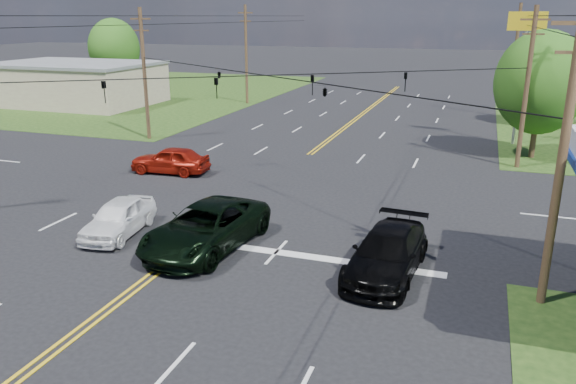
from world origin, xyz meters
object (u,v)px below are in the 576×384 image
at_px(tree_right_b, 561,76).
at_px(pickup_dkgreen, 206,227).
at_px(tree_far_l, 114,48).
at_px(pole_nw, 144,73).
at_px(suv_black, 387,253).
at_px(pole_ne, 527,87).
at_px(pickup_white, 119,217).
at_px(tree_right_a, 541,83).
at_px(pole_right_far, 515,60).
at_px(pole_se, 562,155).
at_px(pole_left_far, 246,54).
at_px(retail_nw, 75,85).

distance_m(tree_right_b, pickup_dkgreen, 36.29).
xyz_separation_m(tree_right_b, tree_far_l, (-48.50, 8.00, 0.98)).
distance_m(pole_nw, suv_black, 27.57).
xyz_separation_m(pole_ne, pickup_white, (-16.50, -17.33, -4.16)).
distance_m(tree_right_a, pickup_white, 27.14).
xyz_separation_m(pole_right_far, pickup_white, (-16.50, -36.33, -4.42)).
bearing_deg(tree_right_a, pole_se, -92.73).
height_order(pole_left_far, tree_right_a, pole_left_far).
bearing_deg(tree_right_b, pickup_white, -121.74).
height_order(retail_nw, pole_left_far, pole_left_far).
bearing_deg(pickup_dkgreen, pickup_white, -176.58).
distance_m(pole_left_far, pickup_white, 37.81).
height_order(pole_nw, pole_ne, same).
distance_m(pole_nw, pickup_white, 20.19).
bearing_deg(pole_left_far, tree_right_a, -30.65).
distance_m(tree_right_a, pickup_dkgreen, 24.75).
xyz_separation_m(tree_right_a, pickup_dkgreen, (-13.29, -20.50, -3.98)).
bearing_deg(pole_nw, suv_black, -39.94).
bearing_deg(pole_se, pickup_dkgreen, 177.67).
distance_m(pole_ne, suv_black, 18.69).
xyz_separation_m(tree_far_l, pickup_dkgreen, (32.71, -40.50, -4.31)).
distance_m(pole_se, pickup_dkgreen, 12.94).
relative_size(retail_nw, tree_right_b, 2.26).
bearing_deg(tree_right_b, retail_nw, -177.54).
xyz_separation_m(retail_nw, suv_black, (37.90, -30.50, -1.19)).
distance_m(tree_right_a, tree_far_l, 50.16).
relative_size(pole_right_far, pickup_white, 2.27).
height_order(pole_left_far, pickup_white, pole_left_far).
xyz_separation_m(pickup_dkgreen, suv_black, (7.19, 0.00, -0.08)).
height_order(pole_se, pole_right_far, pole_right_far).
height_order(retail_nw, pole_se, pole_se).
bearing_deg(tree_right_a, pole_nw, -173.66).
height_order(tree_far_l, suv_black, tree_far_l).
bearing_deg(pole_nw, retail_nw, 142.59).
bearing_deg(suv_black, pole_se, -1.23).
distance_m(tree_far_l, pickup_white, 49.58).
relative_size(pickup_dkgreen, pickup_white, 1.45).
height_order(pole_se, tree_right_b, pole_se).
bearing_deg(pole_right_far, pole_ne, -90.00).
height_order(pole_left_far, pickup_dkgreen, pole_left_far).
height_order(pole_right_far, pickup_dkgreen, pole_right_far).
bearing_deg(suv_black, pickup_white, -176.51).
distance_m(pole_left_far, pole_right_far, 26.00).
distance_m(pole_se, tree_right_b, 33.19).
height_order(pole_nw, pole_right_far, pole_right_far).
bearing_deg(retail_nw, suv_black, -38.83).
distance_m(retail_nw, pole_ne, 45.02).
bearing_deg(tree_right_b, tree_far_l, 170.63).
height_order(retail_nw, pole_ne, pole_ne).
bearing_deg(pole_right_far, tree_far_l, 174.92).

